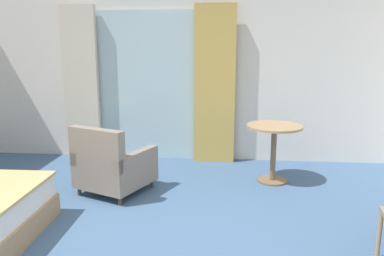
% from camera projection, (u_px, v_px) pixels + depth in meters
% --- Properties ---
extents(wall_back, '(6.56, 0.12, 2.55)m').
position_uv_depth(wall_back, '(177.00, 76.00, 5.82)').
color(wall_back, silver).
rests_on(wall_back, ground).
extents(balcony_glass_door, '(1.58, 0.02, 2.24)m').
position_uv_depth(balcony_glass_door, '(148.00, 86.00, 5.81)').
color(balcony_glass_door, silver).
rests_on(balcony_glass_door, ground).
extents(curtain_panel_left, '(0.52, 0.10, 2.31)m').
position_uv_depth(curtain_panel_left, '(81.00, 84.00, 5.81)').
color(curtain_panel_left, beige).
rests_on(curtain_panel_left, ground).
extents(curtain_panel_right, '(0.60, 0.10, 2.31)m').
position_uv_depth(curtain_panel_right, '(215.00, 85.00, 5.61)').
color(curtain_panel_right, tan).
rests_on(curtain_panel_right, ground).
extents(armchair_by_window, '(0.96, 0.97, 0.84)m').
position_uv_depth(armchair_by_window, '(113.00, 166.00, 4.54)').
color(armchair_by_window, gray).
rests_on(armchair_by_window, ground).
extents(round_cafe_table, '(0.70, 0.70, 0.75)m').
position_uv_depth(round_cafe_table, '(274.00, 140.00, 4.87)').
color(round_cafe_table, tan).
rests_on(round_cafe_table, ground).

